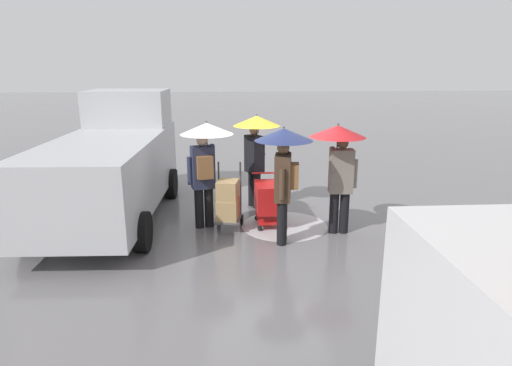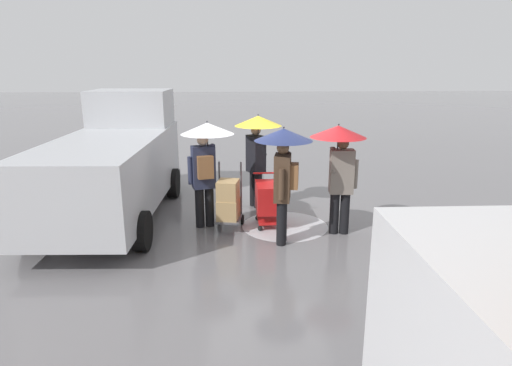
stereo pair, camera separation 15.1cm
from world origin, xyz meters
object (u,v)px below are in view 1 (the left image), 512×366
object	(u,v)px
cargo_van_parked_right	(112,163)
pedestrian_white_side	(284,159)
shopping_cart_vendor	(269,199)
pedestrian_pink_side	(256,139)
pedestrian_far_side	(205,151)
hand_dolly_boxes	(228,202)
pedestrian_black_side	(339,153)

from	to	relation	value
cargo_van_parked_right	pedestrian_white_side	bearing A→B (deg)	154.57
shopping_cart_vendor	pedestrian_white_side	distance (m)	1.34
pedestrian_pink_side	pedestrian_white_side	distance (m)	2.08
pedestrian_far_side	pedestrian_white_side	bearing A→B (deg)	148.94
cargo_van_parked_right	pedestrian_far_side	xyz separation A→B (m)	(-2.00, 0.77, 0.39)
hand_dolly_boxes	pedestrian_pink_side	world-z (taller)	pedestrian_pink_side
hand_dolly_boxes	pedestrian_white_side	size ratio (longest dim) A/B	0.61
shopping_cart_vendor	pedestrian_white_side	bearing A→B (deg)	101.96
hand_dolly_boxes	pedestrian_black_side	distance (m)	2.35
shopping_cart_vendor	hand_dolly_boxes	world-z (taller)	hand_dolly_boxes
shopping_cart_vendor	pedestrian_far_side	size ratio (longest dim) A/B	0.47
pedestrian_black_side	pedestrian_white_side	xyz separation A→B (m)	(1.09, 0.37, -0.01)
pedestrian_black_side	pedestrian_far_side	size ratio (longest dim) A/B	1.00
pedestrian_white_side	pedestrian_pink_side	bearing A→B (deg)	-79.80
hand_dolly_boxes	pedestrian_white_side	distance (m)	1.57
pedestrian_black_side	pedestrian_white_side	size ratio (longest dim) A/B	1.00
pedestrian_far_side	shopping_cart_vendor	bearing A→B (deg)	-179.93
cargo_van_parked_right	pedestrian_white_side	xyz separation A→B (m)	(-3.43, 1.63, 0.39)
cargo_van_parked_right	pedestrian_black_side	world-z (taller)	cargo_van_parked_right
pedestrian_pink_side	shopping_cart_vendor	bearing A→B (deg)	98.90
pedestrian_pink_side	pedestrian_black_side	distance (m)	2.22
cargo_van_parked_right	hand_dolly_boxes	bearing A→B (deg)	158.86
shopping_cart_vendor	pedestrian_pink_side	size ratio (longest dim) A/B	0.47
pedestrian_white_side	hand_dolly_boxes	bearing A→B (deg)	-34.62
pedestrian_black_side	pedestrian_far_side	bearing A→B (deg)	-11.03
pedestrian_black_side	pedestrian_far_side	world-z (taller)	same
pedestrian_pink_side	pedestrian_white_side	xyz separation A→B (m)	(-0.37, 2.04, -0.01)
pedestrian_white_side	pedestrian_far_side	xyz separation A→B (m)	(1.43, -0.86, 0.00)
hand_dolly_boxes	pedestrian_white_side	xyz separation A→B (m)	(-1.00, 0.69, 0.99)
pedestrian_pink_side	pedestrian_white_side	size ratio (longest dim) A/B	1.00
pedestrian_white_side	shopping_cart_vendor	bearing A→B (deg)	-78.04
pedestrian_white_side	pedestrian_far_side	world-z (taller)	same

